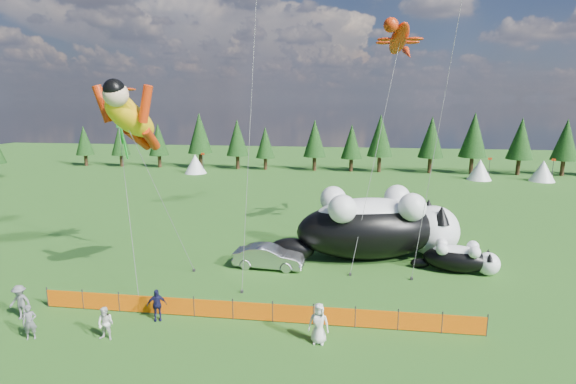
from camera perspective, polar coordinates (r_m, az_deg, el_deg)
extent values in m
plane|color=#0D390A|center=(25.78, -3.04, -12.91)|extent=(160.00, 160.00, 0.00)
cylinder|color=#262626|center=(27.29, -28.22, -11.66)|extent=(0.06, 0.06, 1.10)
cylinder|color=#262626|center=(26.20, -24.60, -12.28)|extent=(0.06, 0.06, 1.10)
cylinder|color=#262626|center=(25.23, -20.66, -12.89)|extent=(0.06, 0.06, 1.10)
cylinder|color=#262626|center=(24.38, -16.40, -13.48)|extent=(0.06, 0.06, 1.10)
cylinder|color=#262626|center=(23.67, -11.85, -14.04)|extent=(0.06, 0.06, 1.10)
cylinder|color=#262626|center=(23.11, -7.02, -14.52)|extent=(0.06, 0.06, 1.10)
cylinder|color=#262626|center=(22.71, -1.96, -14.93)|extent=(0.06, 0.06, 1.10)
cylinder|color=#262626|center=(22.49, 3.25, -15.23)|extent=(0.06, 0.06, 1.10)
cylinder|color=#262626|center=(22.44, 8.53, -15.41)|extent=(0.06, 0.06, 1.10)
cylinder|color=#262626|center=(22.57, 13.80, -15.46)|extent=(0.06, 0.06, 1.10)
cylinder|color=#262626|center=(22.88, 18.97, -15.40)|extent=(0.06, 0.06, 1.10)
cylinder|color=#262626|center=(23.35, 23.97, -15.22)|extent=(0.06, 0.06, 1.10)
cube|color=#F25C05|center=(26.75, -26.44, -12.07)|extent=(2.00, 0.04, 0.90)
cube|color=#F25C05|center=(25.72, -22.66, -12.69)|extent=(2.00, 0.04, 0.90)
cube|color=#F25C05|center=(24.81, -18.56, -13.30)|extent=(2.00, 0.04, 0.90)
cube|color=#F25C05|center=(24.03, -14.16, -13.87)|extent=(2.00, 0.04, 0.90)
cube|color=#F25C05|center=(23.39, -9.46, -14.40)|extent=(2.00, 0.04, 0.90)
cube|color=#F25C05|center=(22.91, -4.51, -14.85)|extent=(2.00, 0.04, 0.90)
cube|color=#F25C05|center=(22.60, 0.63, -15.20)|extent=(2.00, 0.04, 0.90)
cube|color=#F25C05|center=(22.47, 5.88, -15.45)|extent=(2.00, 0.04, 0.90)
cube|color=#F25C05|center=(22.51, 11.17, -15.56)|extent=(2.00, 0.04, 0.90)
cube|color=#F25C05|center=(22.73, 16.40, -15.56)|extent=(2.00, 0.04, 0.90)
cube|color=#F25C05|center=(23.12, 21.49, -15.43)|extent=(2.00, 0.04, 0.90)
ellipsoid|color=black|center=(31.25, 10.20, -4.74)|extent=(10.74, 6.88, 3.97)
ellipsoid|color=white|center=(30.99, 10.26, -2.98)|extent=(8.07, 5.02, 2.42)
sphere|color=white|center=(32.89, 17.97, -4.71)|extent=(3.53, 3.53, 3.53)
sphere|color=#F25E6D|center=(33.52, 20.32, -4.57)|extent=(0.49, 0.49, 0.49)
ellipsoid|color=black|center=(30.60, 0.48, -7.29)|extent=(3.37, 2.24, 1.54)
cone|color=black|center=(31.60, 18.90, -2.78)|extent=(1.23, 1.23, 1.23)
cone|color=black|center=(33.47, 17.40, -1.89)|extent=(1.23, 1.23, 1.23)
sphere|color=white|center=(32.85, 13.68, -0.71)|extent=(1.85, 1.85, 1.85)
sphere|color=white|center=(30.24, 15.49, -1.87)|extent=(1.85, 1.85, 1.85)
sphere|color=white|center=(31.60, 5.76, -0.92)|extent=(1.85, 1.85, 1.85)
sphere|color=white|center=(28.88, 6.91, -2.16)|extent=(1.85, 1.85, 1.85)
ellipsoid|color=black|center=(30.60, 20.55, -8.00)|extent=(4.29, 2.52, 1.61)
ellipsoid|color=white|center=(30.47, 20.61, -7.28)|extent=(3.23, 1.83, 0.99)
sphere|color=white|center=(30.81, 24.07, -8.32)|extent=(1.43, 1.43, 1.43)
sphere|color=#F25E6D|center=(30.90, 25.20, -8.37)|extent=(0.20, 0.20, 0.20)
ellipsoid|color=black|center=(30.69, 16.44, -8.64)|extent=(1.34, 0.83, 0.63)
cone|color=black|center=(30.23, 24.25, -7.57)|extent=(0.50, 0.50, 0.50)
cone|color=black|center=(31.04, 24.07, -7.06)|extent=(0.50, 0.50, 0.50)
sphere|color=white|center=(31.00, 22.43, -6.41)|extent=(0.75, 0.75, 0.75)
sphere|color=white|center=(29.89, 22.61, -7.08)|extent=(0.75, 0.75, 0.75)
sphere|color=white|center=(30.87, 18.93, -6.22)|extent=(0.75, 0.75, 0.75)
sphere|color=white|center=(29.76, 18.98, -6.89)|extent=(0.75, 0.75, 0.75)
imported|color=#B3B3B8|center=(29.33, -2.46, -8.21)|extent=(4.63, 1.88, 1.50)
imported|color=slate|center=(24.21, -29.98, -14.13)|extent=(0.71, 0.62, 1.63)
imported|color=silver|center=(22.67, -22.16, -15.23)|extent=(0.80, 0.51, 1.57)
imported|color=#15153A|center=(23.65, -16.33, -13.59)|extent=(1.06, 0.80, 1.62)
imported|color=slate|center=(26.41, -30.88, -11.92)|extent=(1.15, 0.60, 1.77)
imported|color=silver|center=(20.85, 3.92, -16.32)|extent=(0.95, 0.65, 1.89)
cylinder|color=#595959|center=(27.32, -15.36, -0.96)|extent=(0.03, 0.03, 10.18)
cube|color=#262626|center=(29.53, -11.86, -9.70)|extent=(0.15, 0.15, 0.16)
cylinder|color=#595959|center=(30.61, 11.15, 5.50)|extent=(0.03, 0.03, 16.98)
cube|color=#262626|center=(28.56, 7.92, -10.31)|extent=(0.15, 0.15, 0.16)
cylinder|color=#595959|center=(27.55, -19.89, 0.57)|extent=(0.03, 0.03, 13.06)
cube|color=#262626|center=(26.01, -18.38, -13.10)|extent=(0.15, 0.15, 0.16)
cube|color=green|center=(30.51, -20.83, 7.66)|extent=(0.19, 0.19, 4.15)
cylinder|color=#595959|center=(26.92, -4.83, 8.59)|extent=(0.03, 0.03, 19.32)
cube|color=#262626|center=(26.09, -5.88, -12.46)|extent=(0.15, 0.15, 0.16)
cylinder|color=#595959|center=(28.89, 19.37, 12.03)|extent=(0.03, 0.03, 22.73)
cube|color=#262626|center=(28.68, 15.43, -10.54)|extent=(0.15, 0.15, 0.16)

